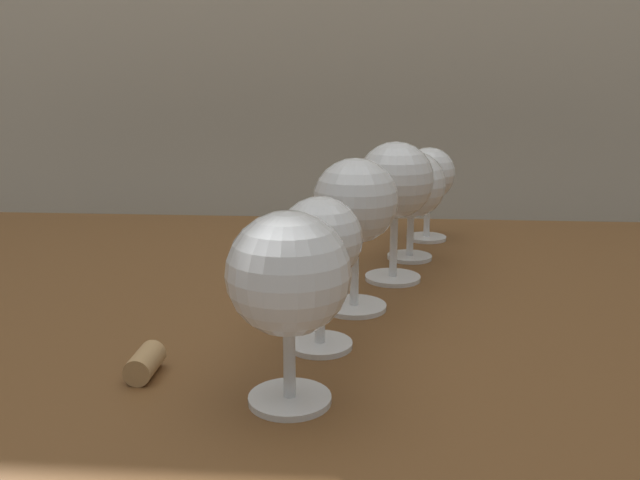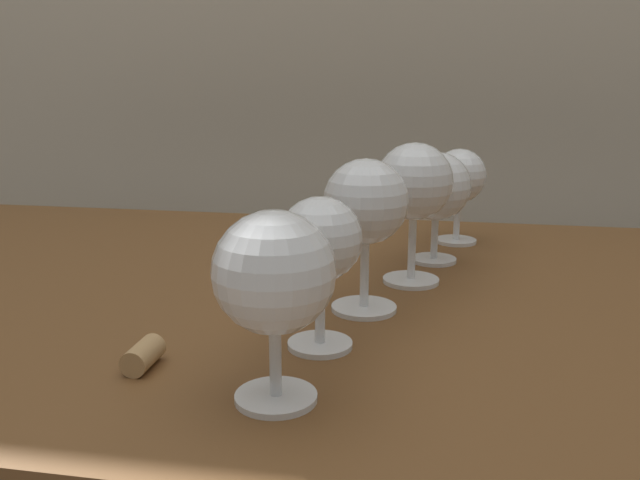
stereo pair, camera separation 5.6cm
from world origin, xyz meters
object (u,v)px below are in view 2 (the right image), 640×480
wine_glass_merlot (414,185)px  wine_glass_chardonnay (437,189)px  wine_glass_port (320,245)px  cork (143,355)px  wine_glass_amber (459,178)px  wine_glass_empty (366,206)px  wine_glass_white (274,275)px

wine_glass_merlot → wine_glass_chardonnay: size_ratio=1.15×
wine_glass_port → cork: size_ratio=3.21×
wine_glass_port → wine_glass_merlot: (0.07, 0.20, 0.02)m
wine_glass_chardonnay → cork: 0.44m
wine_glass_amber → wine_glass_empty: bearing=-107.8°
wine_glass_port → wine_glass_amber: same height
wine_glass_white → wine_glass_chardonnay: size_ratio=1.02×
wine_glass_port → cork: bearing=-153.3°
wine_glass_merlot → wine_glass_amber: (0.05, 0.20, -0.02)m
wine_glass_white → wine_glass_empty: 0.21m
wine_glass_white → cork: wine_glass_white is taller
wine_glass_chardonnay → cork: bearing=-122.1°
wine_glass_merlot → wine_glass_white: bearing=-105.4°
wine_glass_merlot → cork: size_ratio=3.85×
wine_glass_white → wine_glass_empty: bearing=78.4°
wine_glass_port → cork: 0.17m
wine_glass_empty → wine_glass_white: bearing=-101.6°
wine_glass_white → wine_glass_amber: bearing=74.7°
wine_glass_white → wine_glass_port: (0.01, 0.10, -0.00)m
wine_glass_merlot → wine_glass_chardonnay: wine_glass_merlot is taller
wine_glass_white → wine_glass_empty: (0.04, 0.20, 0.01)m
wine_glass_empty → wine_glass_chardonnay: bearing=71.1°
wine_glass_empty → cork: (-0.16, -0.17, -0.10)m
wine_glass_amber → wine_glass_port: bearing=-107.1°
wine_glass_amber → cork: (-0.26, -0.47, -0.08)m
wine_glass_amber → wine_glass_chardonnay: bearing=-105.7°
wine_glass_white → wine_glass_amber: size_ratio=1.07×
wine_glass_empty → cork: size_ratio=3.70×
wine_glass_empty → wine_glass_merlot: size_ratio=0.96×
cork → wine_glass_port: bearing=26.7°
wine_glass_chardonnay → cork: wine_glass_chardonnay is taller
wine_glass_amber → cork: 0.55m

